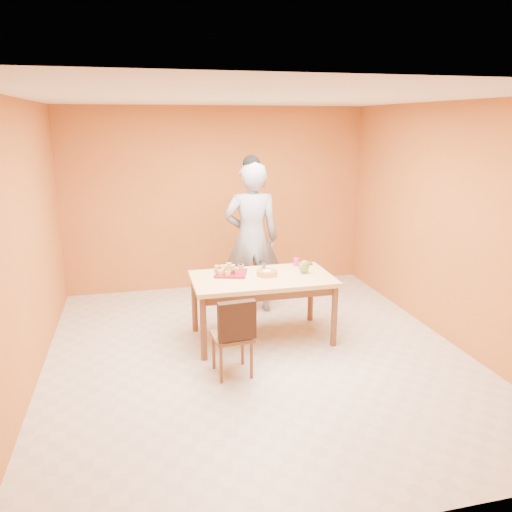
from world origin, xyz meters
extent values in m
plane|color=beige|center=(0.00, 0.00, 0.00)|extent=(5.00, 5.00, 0.00)
plane|color=white|center=(0.00, 0.00, 2.70)|extent=(5.00, 5.00, 0.00)
plane|color=#C26C2C|center=(0.00, 2.50, 1.35)|extent=(4.50, 0.00, 4.50)
plane|color=#C26C2C|center=(-2.25, 0.00, 1.35)|extent=(0.00, 5.00, 5.00)
plane|color=#C26C2C|center=(2.25, 0.00, 1.35)|extent=(0.00, 5.00, 5.00)
cube|color=#F2CE7E|center=(0.15, 0.42, 0.73)|extent=(1.60, 0.90, 0.05)
cube|color=brown|center=(0.15, 0.42, 0.66)|extent=(1.48, 0.78, 0.10)
cylinder|color=brown|center=(-0.59, 0.03, 0.35)|extent=(0.07, 0.07, 0.71)
cylinder|color=brown|center=(-0.59, 0.81, 0.35)|extent=(0.07, 0.07, 0.71)
cylinder|color=brown|center=(0.89, 0.03, 0.35)|extent=(0.07, 0.07, 0.71)
cylinder|color=brown|center=(0.89, 0.81, 0.35)|extent=(0.07, 0.07, 0.71)
imported|color=gray|center=(0.25, 1.33, 0.99)|extent=(0.77, 0.54, 1.99)
cube|color=maroon|center=(-0.17, 0.60, 0.77)|extent=(0.45, 0.45, 0.02)
cylinder|color=maroon|center=(-0.22, 0.69, 0.77)|extent=(0.29, 0.29, 0.01)
cylinder|color=white|center=(0.21, 0.40, 0.77)|extent=(0.32, 0.32, 0.01)
cylinder|color=orange|center=(0.21, 0.40, 0.80)|extent=(0.25, 0.25, 0.06)
cube|color=silver|center=(0.22, 0.58, 0.83)|extent=(0.13, 0.24, 0.01)
ellipsoid|color=olive|center=(0.67, 0.44, 0.84)|extent=(0.14, 0.12, 0.15)
cylinder|color=#D21F79|center=(0.67, 0.75, 0.81)|extent=(0.08, 0.08, 0.10)
cylinder|color=#381F0F|center=(0.83, 0.77, 0.78)|extent=(0.13, 0.13, 0.03)
camera|label=1|loc=(-1.21, -4.85, 2.48)|focal=35.00mm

